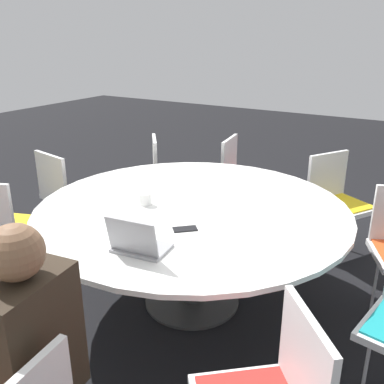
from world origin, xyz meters
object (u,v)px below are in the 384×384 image
chair_7 (66,190)px  person_0 (28,349)px  chair_5 (241,174)px  laptop (138,243)px  cell_phone (185,229)px  chair_4 (336,196)px  chair_6 (168,172)px  coffee_cup (145,199)px

chair_7 → person_0: 2.30m
chair_5 → laptop: size_ratio=2.85×
chair_5 → person_0: 2.90m
laptop → cell_phone: size_ratio=2.04×
chair_5 → laptop: 2.14m
chair_4 → chair_6: same height
laptop → cell_phone: 0.38m
chair_5 → chair_6: bearing=-72.6°
chair_7 → cell_phone: (-1.55, 0.53, 0.21)m
chair_5 → laptop: laptop is taller
laptop → cell_phone: bearing=-106.9°
chair_4 → cell_phone: 1.68m
laptop → coffee_cup: 0.67m
person_0 → coffee_cup: (0.45, -1.33, 0.06)m
chair_4 → chair_7: (2.07, 1.05, 0.00)m
person_0 → chair_5: bearing=1.6°
chair_4 → chair_7: bearing=-32.3°
chair_4 → chair_6: 1.60m
chair_6 → coffee_cup: chair_6 is taller
coffee_cup → cell_phone: 0.48m
cell_phone → chair_7: bearing=-19.0°
chair_6 → coffee_cup: bearing=-10.0°
chair_4 → chair_7: size_ratio=1.00×
chair_7 → laptop: 1.76m
chair_5 → cell_phone: 1.79m
chair_5 → chair_7: bearing=-51.9°
chair_7 → coffee_cup: (-1.12, 0.34, 0.25)m
chair_6 → chair_5: bearing=78.1°
chair_5 → chair_7: (1.13, 1.19, 0.00)m
laptop → chair_5: bearing=-87.4°
coffee_cup → cell_phone: coffee_cup is taller
chair_4 → cell_phone: (0.52, 1.58, 0.21)m
chair_7 → person_0: bearing=-35.8°
chair_5 → laptop: (-0.36, 2.09, 0.27)m
person_0 → cell_phone: (0.02, -1.14, 0.02)m
coffee_cup → person_0: bearing=108.6°
chair_6 → cell_phone: chair_6 is taller
chair_5 → person_0: size_ratio=0.71×
coffee_cup → chair_6: bearing=-62.5°
coffee_cup → laptop: bearing=123.3°
chair_4 → chair_6: (1.59, 0.17, 0.00)m
chair_7 → coffee_cup: chair_7 is taller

